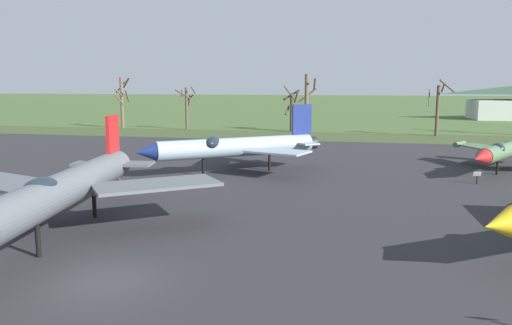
# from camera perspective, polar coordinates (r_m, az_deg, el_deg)

# --- Properties ---
(ground_plane) EXTENTS (600.00, 600.00, 0.00)m
(ground_plane) POSITION_cam_1_polar(r_m,az_deg,el_deg) (19.96, -16.73, -12.91)
(ground_plane) COLOR #425B2D
(asphalt_apron) EXTENTS (89.89, 59.22, 0.05)m
(asphalt_apron) POSITION_cam_1_polar(r_m,az_deg,el_deg) (35.86, -2.90, -2.76)
(asphalt_apron) COLOR #28282B
(asphalt_apron) RESTS_ON ground
(grass_verge_strip) EXTENTS (149.89, 12.00, 0.06)m
(grass_verge_strip) POSITION_cam_1_polar(r_m,az_deg,el_deg) (70.48, 4.72, 3.02)
(grass_verge_strip) COLOR #3A4926
(grass_verge_strip) RESTS_ON ground
(jet_fighter_rear_center) EXTENTS (14.42, 17.23, 5.41)m
(jet_fighter_rear_center) POSITION_cam_1_polar(r_m,az_deg,el_deg) (25.39, -20.84, -2.74)
(jet_fighter_rear_center) COLOR #565B60
(jet_fighter_rear_center) RESTS_ON ground
(jet_fighter_rear_left) EXTENTS (10.22, 12.30, 4.35)m
(jet_fighter_rear_left) POSITION_cam_1_polar(r_m,az_deg,el_deg) (46.52, 26.57, 1.30)
(jet_fighter_rear_left) COLOR #4C6B47
(jet_fighter_rear_left) RESTS_ON ground
(info_placard_rear_left) EXTENTS (0.60, 0.31, 0.95)m
(info_placard_rear_left) POSITION_cam_1_polar(r_m,az_deg,el_deg) (39.97, 23.79, -1.46)
(info_placard_rear_left) COLOR black
(info_placard_rear_left) RESTS_ON ground
(jet_fighter_rear_right) EXTENTS (13.47, 11.63, 5.54)m
(jet_fighter_rear_right) POSITION_cam_1_polar(r_m,az_deg,el_deg) (40.72, -2.30, 1.84)
(jet_fighter_rear_right) COLOR #8EA3B2
(jet_fighter_rear_right) RESTS_ON ground
(info_placard_rear_right) EXTENTS (0.63, 0.30, 0.93)m
(info_placard_rear_right) POSITION_cam_1_polar(r_m,az_deg,el_deg) (35.97, -15.63, -2.10)
(info_placard_rear_right) COLOR black
(info_placard_rear_right) RESTS_ON ground
(bare_tree_far_left) EXTENTS (2.73, 2.44, 8.33)m
(bare_tree_far_left) POSITION_cam_1_polar(r_m,az_deg,el_deg) (85.46, -14.93, 6.87)
(bare_tree_far_left) COLOR brown
(bare_tree_far_left) RESTS_ON ground
(bare_tree_left_of_center) EXTENTS (2.74, 2.74, 6.88)m
(bare_tree_left_of_center) POSITION_cam_1_polar(r_m,az_deg,el_deg) (80.87, -7.87, 6.52)
(bare_tree_left_of_center) COLOR brown
(bare_tree_left_of_center) RESTS_ON ground
(bare_tree_center) EXTENTS (2.60, 2.82, 6.95)m
(bare_tree_center) POSITION_cam_1_polar(r_m,az_deg,el_deg) (76.70, 4.06, 6.08)
(bare_tree_center) COLOR #42382D
(bare_tree_center) RESTS_ON ground
(bare_tree_right_of_center) EXTENTS (2.88, 2.57, 8.68)m
(bare_tree_right_of_center) POSITION_cam_1_polar(r_m,az_deg,el_deg) (76.31, 5.86, 7.01)
(bare_tree_right_of_center) COLOR brown
(bare_tree_right_of_center) RESTS_ON ground
(bare_tree_far_right) EXTENTS (3.57, 3.55, 7.84)m
(bare_tree_far_right) POSITION_cam_1_polar(r_m,az_deg,el_deg) (74.03, 19.98, 5.98)
(bare_tree_far_right) COLOR brown
(bare_tree_far_right) RESTS_ON ground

